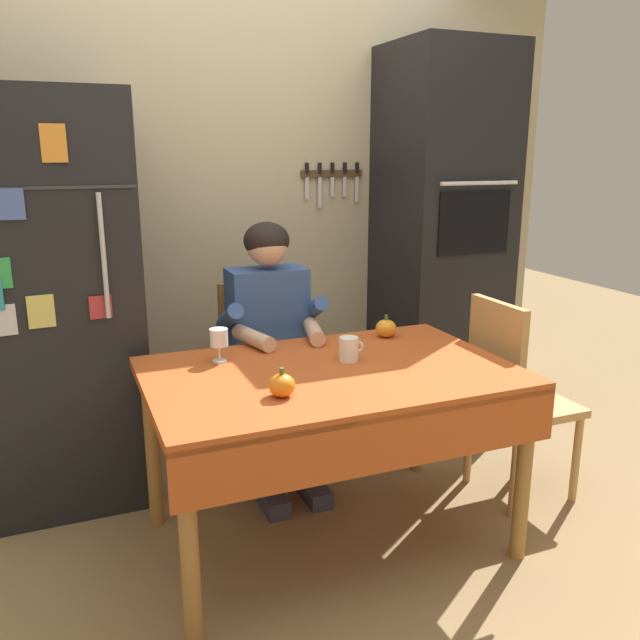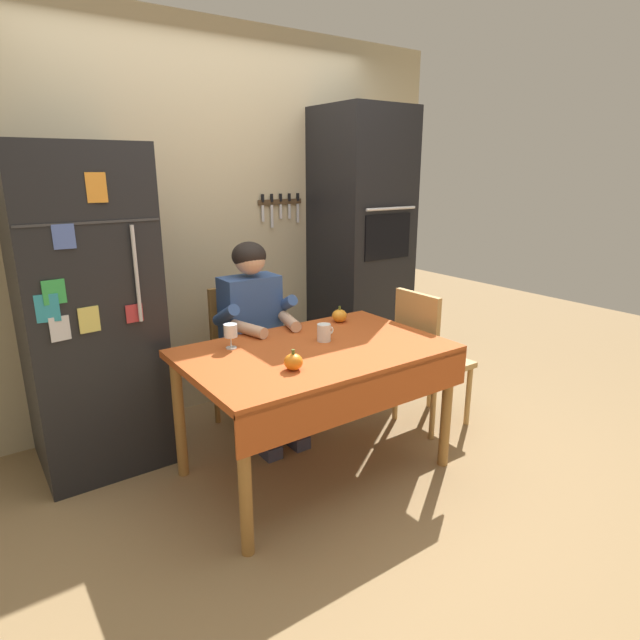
{
  "view_description": "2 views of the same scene",
  "coord_description": "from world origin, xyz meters",
  "px_view_note": "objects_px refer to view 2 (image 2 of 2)",
  "views": [
    {
      "loc": [
        -0.94,
        -2.08,
        1.55
      ],
      "look_at": [
        0.02,
        0.25,
        0.9
      ],
      "focal_mm": 36.53,
      "sensor_mm": 36.0,
      "label": 1
    },
    {
      "loc": [
        -1.51,
        -2.09,
        1.67
      ],
      "look_at": [
        0.08,
        0.16,
        0.87
      ],
      "focal_mm": 29.34,
      "sensor_mm": 36.0,
      "label": 2
    }
  ],
  "objects_px": {
    "refrigerator": "(88,312)",
    "coffee_mug": "(324,333)",
    "chair_behind_person": "(243,350)",
    "seated_person": "(256,324)",
    "chair_right_side": "(426,353)",
    "pumpkin_medium": "(339,316)",
    "dining_table": "(317,364)",
    "wall_oven": "(360,252)",
    "wine_glass": "(231,332)",
    "pumpkin_large": "(293,362)"
  },
  "relations": [
    {
      "from": "refrigerator",
      "to": "coffee_mug",
      "type": "distance_m",
      "value": 1.33
    },
    {
      "from": "chair_behind_person",
      "to": "seated_person",
      "type": "bearing_deg",
      "value": -90.0
    },
    {
      "from": "chair_right_side",
      "to": "pumpkin_medium",
      "type": "height_order",
      "value": "chair_right_side"
    },
    {
      "from": "refrigerator",
      "to": "dining_table",
      "type": "relative_size",
      "value": 1.29
    },
    {
      "from": "wall_oven",
      "to": "dining_table",
      "type": "relative_size",
      "value": 1.5
    },
    {
      "from": "pumpkin_medium",
      "to": "chair_right_side",
      "type": "bearing_deg",
      "value": -30.43
    },
    {
      "from": "dining_table",
      "to": "seated_person",
      "type": "relative_size",
      "value": 1.12
    },
    {
      "from": "refrigerator",
      "to": "chair_right_side",
      "type": "height_order",
      "value": "refrigerator"
    },
    {
      "from": "refrigerator",
      "to": "chair_behind_person",
      "type": "height_order",
      "value": "refrigerator"
    },
    {
      "from": "chair_right_side",
      "to": "pumpkin_medium",
      "type": "distance_m",
      "value": 0.63
    },
    {
      "from": "dining_table",
      "to": "coffee_mug",
      "type": "xyz_separation_m",
      "value": [
        0.11,
        0.09,
        0.13
      ]
    },
    {
      "from": "wall_oven",
      "to": "wine_glass",
      "type": "distance_m",
      "value": 1.58
    },
    {
      "from": "chair_behind_person",
      "to": "chair_right_side",
      "type": "xyz_separation_m",
      "value": [
        0.94,
        -0.74,
        0.0
      ]
    },
    {
      "from": "chair_right_side",
      "to": "coffee_mug",
      "type": "xyz_separation_m",
      "value": [
        -0.79,
        0.04,
        0.28
      ]
    },
    {
      "from": "wine_glass",
      "to": "coffee_mug",
      "type": "bearing_deg",
      "value": -21.1
    },
    {
      "from": "coffee_mug",
      "to": "dining_table",
      "type": "bearing_deg",
      "value": -140.56
    },
    {
      "from": "dining_table",
      "to": "coffee_mug",
      "type": "height_order",
      "value": "coffee_mug"
    },
    {
      "from": "chair_right_side",
      "to": "refrigerator",
      "type": "bearing_deg",
      "value": 155.84
    },
    {
      "from": "seated_person",
      "to": "pumpkin_large",
      "type": "height_order",
      "value": "seated_person"
    },
    {
      "from": "pumpkin_large",
      "to": "coffee_mug",
      "type": "bearing_deg",
      "value": 35.68
    },
    {
      "from": "refrigerator",
      "to": "wall_oven",
      "type": "height_order",
      "value": "wall_oven"
    },
    {
      "from": "chair_right_side",
      "to": "wine_glass",
      "type": "height_order",
      "value": "chair_right_side"
    },
    {
      "from": "dining_table",
      "to": "pumpkin_large",
      "type": "bearing_deg",
      "value": -146.01
    },
    {
      "from": "dining_table",
      "to": "pumpkin_large",
      "type": "distance_m",
      "value": 0.34
    },
    {
      "from": "chair_behind_person",
      "to": "pumpkin_medium",
      "type": "distance_m",
      "value": 0.69
    },
    {
      "from": "chair_behind_person",
      "to": "pumpkin_medium",
      "type": "xyz_separation_m",
      "value": [
        0.45,
        -0.45,
        0.27
      ]
    },
    {
      "from": "seated_person",
      "to": "wall_oven",
      "type": "bearing_deg",
      "value": 16.26
    },
    {
      "from": "wine_glass",
      "to": "pumpkin_medium",
      "type": "distance_m",
      "value": 0.78
    },
    {
      "from": "coffee_mug",
      "to": "pumpkin_medium",
      "type": "distance_m",
      "value": 0.39
    },
    {
      "from": "seated_person",
      "to": "coffee_mug",
      "type": "xyz_separation_m",
      "value": [
        0.15,
        -0.51,
        0.05
      ]
    },
    {
      "from": "seated_person",
      "to": "chair_right_side",
      "type": "relative_size",
      "value": 1.34
    },
    {
      "from": "chair_right_side",
      "to": "wall_oven",
      "type": "bearing_deg",
      "value": 80.26
    },
    {
      "from": "chair_behind_person",
      "to": "pumpkin_large",
      "type": "height_order",
      "value": "chair_behind_person"
    },
    {
      "from": "refrigerator",
      "to": "seated_person",
      "type": "xyz_separation_m",
      "value": [
        0.91,
        -0.28,
        -0.16
      ]
    },
    {
      "from": "dining_table",
      "to": "chair_behind_person",
      "type": "height_order",
      "value": "chair_behind_person"
    },
    {
      "from": "refrigerator",
      "to": "dining_table",
      "type": "xyz_separation_m",
      "value": [
        0.95,
        -0.88,
        -0.24
      ]
    },
    {
      "from": "refrigerator",
      "to": "pumpkin_medium",
      "type": "height_order",
      "value": "refrigerator"
    },
    {
      "from": "chair_behind_person",
      "to": "chair_right_side",
      "type": "distance_m",
      "value": 1.2
    },
    {
      "from": "chair_behind_person",
      "to": "wine_glass",
      "type": "relative_size",
      "value": 6.87
    },
    {
      "from": "seated_person",
      "to": "coffee_mug",
      "type": "relative_size",
      "value": 11.91
    },
    {
      "from": "wall_oven",
      "to": "pumpkin_large",
      "type": "bearing_deg",
      "value": -140.05
    },
    {
      "from": "seated_person",
      "to": "wine_glass",
      "type": "distance_m",
      "value": 0.47
    },
    {
      "from": "seated_person",
      "to": "pumpkin_medium",
      "type": "distance_m",
      "value": 0.53
    },
    {
      "from": "wall_oven",
      "to": "wine_glass",
      "type": "relative_size",
      "value": 15.52
    },
    {
      "from": "refrigerator",
      "to": "wine_glass",
      "type": "relative_size",
      "value": 13.3
    },
    {
      "from": "refrigerator",
      "to": "pumpkin_large",
      "type": "height_order",
      "value": "refrigerator"
    },
    {
      "from": "seated_person",
      "to": "pumpkin_medium",
      "type": "bearing_deg",
      "value": -30.07
    },
    {
      "from": "wall_oven",
      "to": "pumpkin_medium",
      "type": "height_order",
      "value": "wall_oven"
    },
    {
      "from": "dining_table",
      "to": "chair_behind_person",
      "type": "relative_size",
      "value": 1.51
    },
    {
      "from": "wine_glass",
      "to": "pumpkin_medium",
      "type": "bearing_deg",
      "value": 4.71
    }
  ]
}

